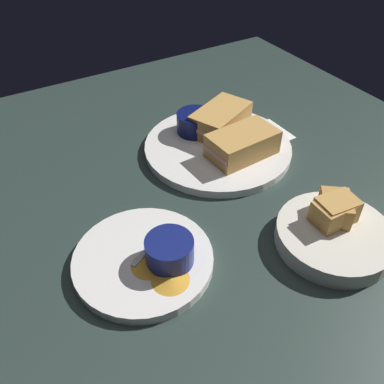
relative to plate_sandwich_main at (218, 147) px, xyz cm
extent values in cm
cube|color=#283833|center=(9.26, 9.05, -2.30)|extent=(110.00, 110.00, 3.00)
cylinder|color=white|center=(0.00, 0.00, 0.00)|extent=(29.48, 29.48, 1.60)
cube|color=tan|center=(-2.05, 5.21, 3.20)|extent=(13.43, 8.36, 4.80)
cube|color=#DB938E|center=(-2.05, 5.21, 3.20)|extent=(13.65, 7.77, 0.80)
cube|color=tan|center=(-3.49, -4.38, 3.20)|extent=(14.95, 12.15, 4.80)
cube|color=#DB938E|center=(-3.49, -4.38, 3.20)|extent=(14.95, 11.70, 0.80)
cylinder|color=#0C144C|center=(1.43, -6.48, 2.88)|extent=(7.65, 7.65, 4.16)
cylinder|color=black|center=(1.43, -6.48, 4.56)|extent=(6.27, 6.27, 0.60)
cube|color=silver|center=(-3.77, 2.15, 1.05)|extent=(3.52, 5.12, 0.40)
ellipsoid|color=silver|center=(-0.93, -2.56, 1.20)|extent=(3.54, 3.88, 0.80)
cylinder|color=white|center=(25.71, 18.65, 0.00)|extent=(20.90, 20.90, 1.60)
cylinder|color=navy|center=(22.57, 21.27, 2.78)|extent=(7.09, 7.09, 3.96)
cylinder|color=olive|center=(22.57, 21.27, 4.36)|extent=(5.81, 5.81, 0.60)
cube|color=silver|center=(25.37, 18.47, 1.05)|extent=(5.24, 3.27, 0.40)
ellipsoid|color=silver|center=(20.50, 15.92, 1.20)|extent=(3.86, 3.44, 0.80)
cone|color=gold|center=(23.58, 20.85, 1.10)|extent=(7.15, 7.15, 0.60)
cone|color=gold|center=(25.72, 20.67, 1.10)|extent=(5.74, 5.74, 0.60)
cone|color=gold|center=(24.27, 24.49, 1.10)|extent=(5.83, 5.83, 0.60)
cylinder|color=silver|center=(-1.44, 30.18, 0.70)|extent=(17.86, 17.86, 3.00)
cube|color=tan|center=(-2.13, 28.44, 4.04)|extent=(6.14, 4.59, 3.68)
cube|color=#C68C42|center=(-3.15, 27.85, 4.06)|extent=(7.15, 7.44, 3.72)
cube|color=tan|center=(-2.88, 28.28, 4.18)|extent=(6.42, 4.99, 3.96)
cube|color=white|center=(-11.29, 0.44, -0.60)|extent=(11.13, 9.15, 0.40)
camera|label=1|loc=(39.83, 56.32, 47.73)|focal=38.51mm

